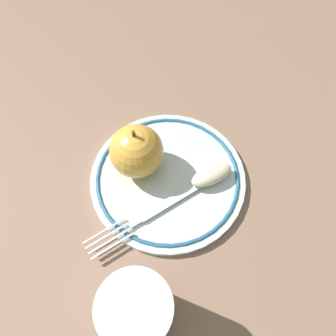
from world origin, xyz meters
The scene contains 6 objects.
ground_plane centered at (0.00, 0.00, 0.00)m, with size 2.00×2.00×0.00m, color #856651.
plate centered at (0.00, -0.01, 0.01)m, with size 0.23×0.23×0.01m.
apple_red_whole centered at (0.01, 0.03, 0.05)m, with size 0.08×0.08×0.09m.
apple_slice_front centered at (0.01, -0.07, 0.02)m, with size 0.06×0.03×0.02m, color beige.
fork centered at (-0.06, 0.00, 0.01)m, with size 0.13×0.15×0.00m.
drinking_glass centered at (-0.19, -0.01, 0.06)m, with size 0.08×0.08×0.11m, color silver.
Camera 1 is at (-0.21, -0.04, 0.44)m, focal length 35.00 mm.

